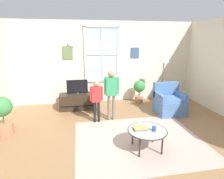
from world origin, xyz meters
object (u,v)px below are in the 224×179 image
(book_stack, at_px, (140,128))
(remote_near_books, at_px, (141,128))
(cup, at_px, (154,129))
(floor_lamp, at_px, (164,63))
(tv_stand, at_px, (78,101))
(person_green_shirt, at_px, (111,89))
(armchair, at_px, (169,102))
(television, at_px, (77,87))
(potted_plant_corner, at_px, (3,113))
(potted_plant_by_window, at_px, (139,89))
(coffee_table, at_px, (147,131))
(person_red_shirt, at_px, (96,97))

(book_stack, bearing_deg, remote_near_books, 21.76)
(cup, xyz_separation_m, floor_lamp, (1.29, 2.45, 0.91))
(book_stack, xyz_separation_m, floor_lamp, (1.53, 2.34, 0.93))
(tv_stand, height_order, person_green_shirt, person_green_shirt)
(tv_stand, distance_m, armchair, 2.74)
(television, height_order, book_stack, television)
(television, height_order, person_green_shirt, person_green_shirt)
(television, distance_m, potted_plant_corner, 2.16)
(cup, distance_m, potted_plant_by_window, 2.89)
(coffee_table, bearing_deg, armchair, 52.22)
(coffee_table, relative_size, person_green_shirt, 0.57)
(book_stack, distance_m, cup, 0.26)
(remote_near_books, bearing_deg, coffee_table, -33.64)
(book_stack, distance_m, person_green_shirt, 1.55)
(tv_stand, relative_size, coffee_table, 1.44)
(cup, distance_m, person_red_shirt, 1.78)
(person_red_shirt, distance_m, potted_plant_corner, 2.13)
(floor_lamp, bearing_deg, remote_near_books, -122.71)
(tv_stand, xyz_separation_m, book_stack, (1.18, -2.46, 0.19))
(remote_near_books, relative_size, potted_plant_corner, 0.16)
(potted_plant_by_window, bearing_deg, tv_stand, -172.96)
(potted_plant_by_window, bearing_deg, television, -172.88)
(television, relative_size, armchair, 0.72)
(coffee_table, height_order, book_stack, book_stack)
(potted_plant_by_window, distance_m, floor_lamp, 1.17)
(tv_stand, bearing_deg, book_stack, -64.47)
(person_red_shirt, height_order, floor_lamp, floor_lamp)
(floor_lamp, bearing_deg, potted_plant_by_window, 150.17)
(coffee_table, xyz_separation_m, book_stack, (-0.13, 0.05, 0.05))
(tv_stand, xyz_separation_m, person_green_shirt, (0.88, -1.00, 0.61))
(potted_plant_by_window, bearing_deg, potted_plant_corner, -155.75)
(book_stack, distance_m, potted_plant_corner, 3.00)
(book_stack, relative_size, remote_near_books, 1.82)
(person_red_shirt, xyz_separation_m, potted_plant_corner, (-2.10, -0.33, -0.17))
(armchair, relative_size, floor_lamp, 0.53)
(person_green_shirt, bearing_deg, cup, -70.93)
(coffee_table, height_order, floor_lamp, floor_lamp)
(remote_near_books, bearing_deg, armchair, 49.14)
(book_stack, distance_m, floor_lamp, 2.95)
(armchair, height_order, person_red_shirt, person_red_shirt)
(television, height_order, potted_plant_corner, television)
(coffee_table, relative_size, floor_lamp, 0.47)
(potted_plant_by_window, distance_m, potted_plant_corner, 4.04)
(book_stack, xyz_separation_m, cup, (0.24, -0.11, 0.02))
(person_green_shirt, relative_size, potted_plant_by_window, 1.78)
(book_stack, xyz_separation_m, potted_plant_corner, (-2.81, 1.06, 0.09))
(cup, xyz_separation_m, potted_plant_corner, (-3.05, 1.16, 0.06))
(television, distance_m, book_stack, 2.74)
(person_red_shirt, relative_size, potted_plant_corner, 1.23)
(person_red_shirt, relative_size, potted_plant_by_window, 1.46)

